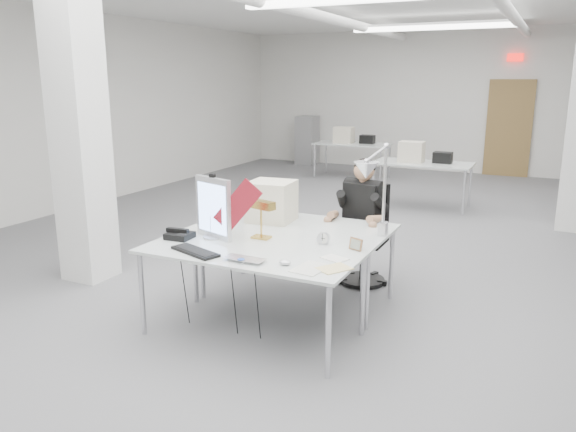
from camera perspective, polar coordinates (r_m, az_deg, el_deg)
name	(u,v)px	position (r m, az deg, el deg)	size (l,w,h in m)	color
room_shell	(361,115)	(6.83, 7.39, 10.11)	(10.04, 14.04, 3.24)	#5C5C5F
desk_main	(251,251)	(4.63, -3.75, -3.59)	(1.80, 0.90, 0.03)	silver
desk_second	(297,226)	(5.40, 0.91, -1.01)	(1.80, 0.90, 0.03)	silver
bg_desk_a	(423,163)	(9.65, 13.54, 5.22)	(1.60, 0.80, 0.03)	silver
bg_desk_b	(352,144)	(12.29, 6.56, 7.30)	(1.60, 0.80, 0.03)	silver
filing_cabinet	(307,140)	(14.26, 1.96, 7.70)	(0.45, 0.55, 1.20)	gray
office_chair	(363,236)	(5.92, 7.67, -2.02)	(0.51, 0.51, 1.04)	black
seated_person	(363,201)	(5.78, 7.64, 1.48)	(0.48, 0.60, 0.90)	black
monitor	(213,208)	(4.94, -7.59, 0.83)	(0.43, 0.04, 0.54)	silver
pennant	(238,206)	(4.76, -5.14, 1.07)	(0.46, 0.01, 0.19)	maroon
keyboard	(195,251)	(4.59, -9.41, -3.58)	(0.47, 0.16, 0.02)	black
laptop	(241,261)	(4.30, -4.80, -4.62)	(0.33, 0.21, 0.03)	#B5B5BA
mouse	(285,263)	(4.24, -0.32, -4.75)	(0.10, 0.06, 0.04)	silver
bankers_lamp	(261,220)	(4.90, -2.75, -0.42)	(0.29, 0.12, 0.33)	gold
desk_phone	(180,236)	(5.01, -10.95, -1.97)	(0.22, 0.19, 0.05)	black
picture_frame_left	(209,226)	(5.16, -8.02, -1.02)	(0.15, 0.01, 0.12)	olive
picture_frame_right	(356,244)	(4.63, 6.90, -2.85)	(0.13, 0.01, 0.10)	#A16C45
desk_clock	(323,239)	(4.76, 3.60, -2.30)	(0.11, 0.11, 0.03)	silver
paper_stack_a	(311,268)	(4.17, 2.30, -5.32)	(0.21, 0.30, 0.01)	silver
paper_stack_b	(334,268)	(4.17, 4.71, -5.33)	(0.17, 0.24, 0.01)	#DEC985
paper_stack_c	(334,258)	(4.40, 4.74, -4.31)	(0.20, 0.14, 0.01)	silver
beige_monitor	(272,201)	(5.50, -1.67, 1.52)	(0.42, 0.39, 0.39)	beige
architect_lamp	(376,189)	(4.76, 8.97, 2.73)	(0.25, 0.73, 0.94)	silver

